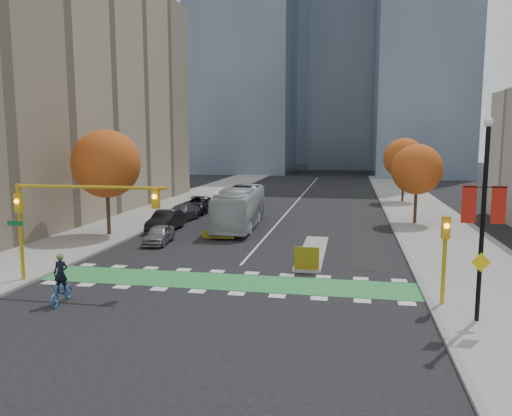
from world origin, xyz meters
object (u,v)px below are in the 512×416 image
at_px(banner_lamppost, 483,212).
at_px(tree_east_far, 404,158).
at_px(parked_car_a, 159,234).
at_px(tree_east_near, 417,169).
at_px(parked_car_d, 197,205).
at_px(parked_car_e, 226,198).
at_px(tree_west, 106,164).
at_px(traffic_signal_west, 64,207).
at_px(cyclist, 62,287).
at_px(parked_car_b, 166,221).
at_px(traffic_signal_east, 445,247).
at_px(hazard_board, 307,258).
at_px(bus, 240,208).
at_px(parked_car_c, 181,213).

bearing_deg(banner_lamppost, tree_east_far, 88.59).
bearing_deg(parked_car_a, tree_east_near, 27.07).
height_order(parked_car_d, parked_car_e, parked_car_d).
relative_size(tree_west, traffic_signal_west, 0.96).
relative_size(cyclist, parked_car_d, 0.38).
bearing_deg(parked_car_b, parked_car_a, -74.34).
height_order(traffic_signal_east, parked_car_b, traffic_signal_east).
xyz_separation_m(tree_west, tree_east_far, (24.50, 26.00, -0.38)).
bearing_deg(cyclist, hazard_board, 29.46).
relative_size(banner_lamppost, parked_car_b, 1.64).
relative_size(traffic_signal_east, parked_car_e, 0.87).
bearing_deg(traffic_signal_east, bus, 126.17).
bearing_deg(cyclist, tree_east_near, 47.70).
bearing_deg(banner_lamppost, parked_car_c, 132.13).
distance_m(parked_car_d, parked_car_e, 7.09).
xyz_separation_m(cyclist, parked_car_c, (-2.38, 23.36, -0.03)).
bearing_deg(parked_car_b, traffic_signal_west, -87.62).
relative_size(traffic_signal_east, parked_car_c, 0.80).
height_order(hazard_board, parked_car_d, parked_car_d).
height_order(tree_west, traffic_signal_west, tree_west).
bearing_deg(tree_west, parked_car_a, -21.89).
xyz_separation_m(hazard_board, parked_car_b, (-12.50, 10.84, 0.03)).
relative_size(tree_east_near, traffic_signal_west, 0.83).
height_order(traffic_signal_east, bus, traffic_signal_east).
relative_size(traffic_signal_east, parked_car_b, 0.81).
height_order(traffic_signal_west, parked_car_b, traffic_signal_west).
bearing_deg(traffic_signal_east, cyclist, -170.61).
height_order(tree_east_near, parked_car_b, tree_east_near).
height_order(banner_lamppost, parked_car_e, banner_lamppost).
bearing_deg(bus, traffic_signal_west, -108.75).
bearing_deg(tree_east_far, bus, -127.32).
bearing_deg(hazard_board, parked_car_b, 139.07).
xyz_separation_m(traffic_signal_east, parked_car_c, (-19.40, 20.55, -1.99)).
bearing_deg(parked_car_c, banner_lamppost, -40.52).
bearing_deg(cyclist, traffic_signal_east, 3.27).
xyz_separation_m(banner_lamppost, parked_car_d, (-20.50, 27.55, -3.77)).
xyz_separation_m(tree_west, bus, (9.11, 5.81, -3.92)).
relative_size(tree_east_near, parked_car_a, 1.79).
bearing_deg(traffic_signal_west, cyclist, -63.26).
bearing_deg(banner_lamppost, traffic_signal_west, 174.14).
height_order(tree_east_near, banner_lamppost, banner_lamppost).
relative_size(traffic_signal_east, cyclist, 1.76).
relative_size(traffic_signal_east, parked_car_d, 0.68).
height_order(hazard_board, parked_car_c, parked_car_c).
height_order(tree_east_far, parked_car_e, tree_east_far).
bearing_deg(traffic_signal_east, parked_car_a, 149.10).
distance_m(traffic_signal_west, parked_car_d, 25.77).
bearing_deg(tree_east_near, tree_east_far, 88.21).
height_order(tree_west, banner_lamppost, banner_lamppost).
height_order(tree_east_far, parked_car_a, tree_east_far).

